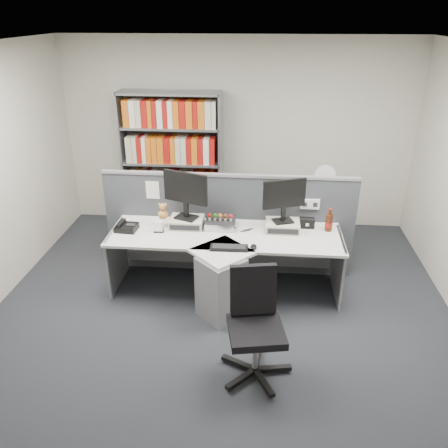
# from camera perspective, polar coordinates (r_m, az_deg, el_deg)

# --- Properties ---
(ground) EXTENTS (5.50, 5.50, 0.00)m
(ground) POSITION_cam_1_polar(r_m,az_deg,el_deg) (4.80, -0.71, -13.36)
(ground) COLOR #2C2E33
(ground) RESTS_ON ground
(room_shell) EXTENTS (5.04, 5.54, 2.72)m
(room_shell) POSITION_cam_1_polar(r_m,az_deg,el_deg) (3.94, -0.85, 7.46)
(room_shell) COLOR beige
(room_shell) RESTS_ON ground
(partition) EXTENTS (3.00, 0.08, 1.27)m
(partition) POSITION_cam_1_polar(r_m,az_deg,el_deg) (5.52, 0.60, 0.10)
(partition) COLOR #3F4248
(partition) RESTS_ON ground
(desk) EXTENTS (2.60, 1.20, 0.72)m
(desk) POSITION_cam_1_polar(r_m,az_deg,el_deg) (5.03, -0.06, -5.05)
(desk) COLOR silver
(desk) RESTS_ON ground
(monitor_riser_left) EXTENTS (0.38, 0.31, 0.10)m
(monitor_riser_left) POSITION_cam_1_polar(r_m,az_deg,el_deg) (5.27, -4.69, 0.23)
(monitor_riser_left) COLOR beige
(monitor_riser_left) RESTS_ON desk
(monitor_riser_right) EXTENTS (0.38, 0.31, 0.10)m
(monitor_riser_right) POSITION_cam_1_polar(r_m,az_deg,el_deg) (5.21, 7.33, -0.23)
(monitor_riser_right) COLOR beige
(monitor_riser_right) RESTS_ON desk
(monitor_left) EXTENTS (0.52, 0.25, 0.55)m
(monitor_left) POSITION_cam_1_polar(r_m,az_deg,el_deg) (5.13, -4.83, 4.08)
(monitor_left) COLOR black
(monitor_left) RESTS_ON monitor_riser_left
(monitor_right) EXTENTS (0.47, 0.22, 0.50)m
(monitor_right) POSITION_cam_1_polar(r_m,az_deg,el_deg) (5.07, 7.54, 3.35)
(monitor_right) COLOR black
(monitor_right) RESTS_ON monitor_riser_right
(desktop_pc) EXTENTS (0.33, 0.30, 0.09)m
(desktop_pc) POSITION_cam_1_polar(r_m,az_deg,el_deg) (5.24, -0.47, 0.09)
(desktop_pc) COLOR black
(desktop_pc) RESTS_ON desk
(figurines) EXTENTS (0.29, 0.05, 0.09)m
(figurines) POSITION_cam_1_polar(r_m,az_deg,el_deg) (5.19, -0.49, 0.97)
(figurines) COLOR beige
(figurines) RESTS_ON desktop_pc
(keyboard) EXTENTS (0.40, 0.16, 0.03)m
(keyboard) POSITION_cam_1_polar(r_m,az_deg,el_deg) (4.78, 0.63, -2.96)
(keyboard) COLOR black
(keyboard) RESTS_ON desk
(mouse) EXTENTS (0.07, 0.11, 0.04)m
(mouse) POSITION_cam_1_polar(r_m,az_deg,el_deg) (4.79, 3.73, -2.86)
(mouse) COLOR black
(mouse) RESTS_ON desk
(desk_phone) EXTENTS (0.25, 0.23, 0.10)m
(desk_phone) POSITION_cam_1_polar(r_m,az_deg,el_deg) (5.29, -12.14, -0.36)
(desk_phone) COLOR black
(desk_phone) RESTS_ON desk
(desk_calendar) EXTENTS (0.11, 0.08, 0.13)m
(desk_calendar) POSITION_cam_1_polar(r_m,az_deg,el_deg) (5.17, -8.16, -0.43)
(desk_calendar) COLOR black
(desk_calendar) RESTS_ON desk
(plush_toy) EXTENTS (0.11, 0.11, 0.19)m
(plush_toy) POSITION_cam_1_polar(r_m,az_deg,el_deg) (5.23, -7.64, 1.46)
(plush_toy) COLOR #C37F41
(plush_toy) RESTS_ON monitor_riser_left
(speaker) EXTENTS (0.17, 0.09, 0.11)m
(speaker) POSITION_cam_1_polar(r_m,az_deg,el_deg) (5.31, 10.33, 0.13)
(speaker) COLOR black
(speaker) RESTS_ON desk
(cola_bottle) EXTENTS (0.08, 0.08, 0.27)m
(cola_bottle) POSITION_cam_1_polar(r_m,az_deg,el_deg) (5.26, 12.97, 0.18)
(cola_bottle) COLOR #3F190A
(cola_bottle) RESTS_ON desk
(shelving_unit) EXTENTS (1.41, 0.40, 2.00)m
(shelving_unit) POSITION_cam_1_polar(r_m,az_deg,el_deg) (6.62, -6.45, 7.36)
(shelving_unit) COLOR gray
(shelving_unit) RESTS_ON ground
(filing_cabinet) EXTENTS (0.45, 0.61, 0.70)m
(filing_cabinet) POSITION_cam_1_polar(r_m,az_deg,el_deg) (6.35, 11.94, 0.11)
(filing_cabinet) COLOR gray
(filing_cabinet) RESTS_ON ground
(desk_fan) EXTENTS (0.28, 0.17, 0.48)m
(desk_fan) POSITION_cam_1_polar(r_m,az_deg,el_deg) (6.11, 12.48, 5.61)
(desk_fan) COLOR white
(desk_fan) RESTS_ON filing_cabinet
(office_chair) EXTENTS (0.65, 0.65, 0.99)m
(office_chair) POSITION_cam_1_polar(r_m,az_deg,el_deg) (4.08, 3.87, -12.00)
(office_chair) COLOR silver
(office_chair) RESTS_ON ground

